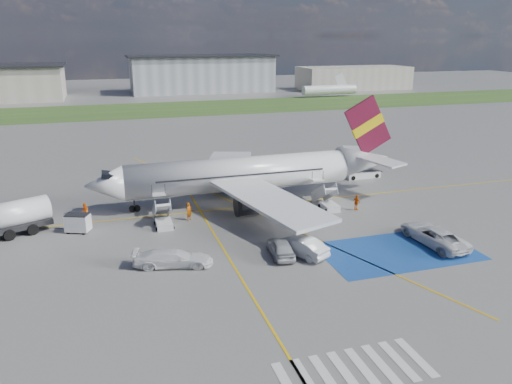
# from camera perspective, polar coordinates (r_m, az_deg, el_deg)

# --- Properties ---
(ground) EXTENTS (400.00, 400.00, 0.00)m
(ground) POSITION_cam_1_polar(r_m,az_deg,el_deg) (46.44, 2.65, -6.37)
(ground) COLOR #60605E
(ground) RESTS_ON ground
(grass_strip) EXTENTS (400.00, 30.00, 0.01)m
(grass_strip) POSITION_cam_1_polar(r_m,az_deg,el_deg) (136.98, -11.11, 9.24)
(grass_strip) COLOR #2D4C1E
(grass_strip) RESTS_ON ground
(taxiway_line_main) EXTENTS (120.00, 0.20, 0.01)m
(taxiway_line_main) POSITION_cam_1_polar(r_m,az_deg,el_deg) (57.08, -1.44, -1.72)
(taxiway_line_main) COLOR gold
(taxiway_line_main) RESTS_ON ground
(taxiway_line_cross) EXTENTS (0.20, 60.00, 0.01)m
(taxiway_line_cross) POSITION_cam_1_polar(r_m,az_deg,el_deg) (36.56, 0.52, -13.35)
(taxiway_line_cross) COLOR gold
(taxiway_line_cross) RESTS_ON ground
(taxiway_line_diag) EXTENTS (20.71, 56.45, 0.01)m
(taxiway_line_diag) POSITION_cam_1_polar(r_m,az_deg,el_deg) (57.08, -1.44, -1.72)
(taxiway_line_diag) COLOR gold
(taxiway_line_diag) RESTS_ON ground
(staging_box) EXTENTS (14.00, 8.00, 0.01)m
(staging_box) POSITION_cam_1_polar(r_m,az_deg,el_deg) (47.38, 15.86, -6.54)
(staging_box) COLOR navy
(staging_box) RESTS_ON ground
(crosswalk) EXTENTS (9.00, 4.00, 0.01)m
(crosswalk) POSITION_cam_1_polar(r_m,az_deg,el_deg) (31.53, 11.14, -19.35)
(crosswalk) COLOR silver
(crosswalk) RESTS_ON ground
(terminal_centre) EXTENTS (48.00, 18.00, 12.00)m
(terminal_centre) POSITION_cam_1_polar(r_m,az_deg,el_deg) (178.75, -6.21, 13.23)
(terminal_centre) COLOR gray
(terminal_centre) RESTS_ON ground
(terminal_east) EXTENTS (40.00, 16.00, 8.00)m
(terminal_east) POSITION_cam_1_polar(r_m,az_deg,el_deg) (190.90, 11.08, 12.68)
(terminal_east) COLOR #9E9688
(terminal_east) RESTS_ON ground
(airliner) EXTENTS (36.81, 32.95, 11.92)m
(airliner) POSITION_cam_1_polar(r_m,az_deg,el_deg) (58.31, -0.58, 2.18)
(airliner) COLOR silver
(airliner) RESTS_ON ground
(airstairs_fwd) EXTENTS (1.90, 5.20, 3.60)m
(airstairs_fwd) POSITION_cam_1_polar(r_m,az_deg,el_deg) (52.12, -10.55, -3.20)
(airstairs_fwd) COLOR silver
(airstairs_fwd) RESTS_ON ground
(airstairs_aft) EXTENTS (1.90, 5.20, 3.60)m
(airstairs_aft) POSITION_cam_1_polar(r_m,az_deg,el_deg) (56.99, 8.22, -1.28)
(airstairs_aft) COLOR silver
(airstairs_aft) RESTS_ON ground
(gpu_cart) EXTENTS (2.64, 2.19, 1.90)m
(gpu_cart) POSITION_cam_1_polar(r_m,az_deg,el_deg) (52.69, -19.69, -3.46)
(gpu_cart) COLOR silver
(gpu_cart) RESTS_ON ground
(belt_loader) EXTENTS (5.35, 2.14, 1.59)m
(belt_loader) POSITION_cam_1_polar(r_m,az_deg,el_deg) (70.39, 12.07, 1.94)
(belt_loader) COLOR silver
(belt_loader) RESTS_ON ground
(car_silver_a) EXTENTS (2.32, 4.79, 1.58)m
(car_silver_a) POSITION_cam_1_polar(r_m,az_deg,el_deg) (44.51, 2.83, -6.35)
(car_silver_a) COLOR #A8AAAF
(car_silver_a) RESTS_ON ground
(car_silver_b) EXTENTS (3.94, 5.29, 1.67)m
(car_silver_b) POSITION_cam_1_polar(r_m,az_deg,el_deg) (44.72, 5.24, -6.23)
(car_silver_b) COLOR silver
(car_silver_b) RESTS_ON ground
(van_white_a) EXTENTS (3.01, 6.05, 2.22)m
(van_white_a) POSITION_cam_1_polar(r_m,az_deg,el_deg) (49.76, 19.66, -4.37)
(van_white_a) COLOR silver
(van_white_a) RESTS_ON ground
(van_white_b) EXTENTS (5.37, 3.24, 1.97)m
(van_white_b) POSITION_cam_1_polar(r_m,az_deg,el_deg) (43.03, -9.49, -7.17)
(van_white_b) COLOR silver
(van_white_b) RESTS_ON ground
(crew_fwd) EXTENTS (0.85, 0.80, 1.94)m
(crew_fwd) POSITION_cam_1_polar(r_m,az_deg,el_deg) (53.23, -7.66, -2.21)
(crew_fwd) COLOR orange
(crew_fwd) RESTS_ON ground
(crew_nose) EXTENTS (0.86, 0.97, 1.67)m
(crew_nose) POSITION_cam_1_polar(r_m,az_deg,el_deg) (56.42, -18.95, -2.04)
(crew_nose) COLOR orange
(crew_nose) RESTS_ON ground
(crew_aft) EXTENTS (0.80, 1.13, 1.78)m
(crew_aft) POSITION_cam_1_polar(r_m,az_deg,el_deg) (56.93, 11.42, -1.18)
(crew_aft) COLOR orange
(crew_aft) RESTS_ON ground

